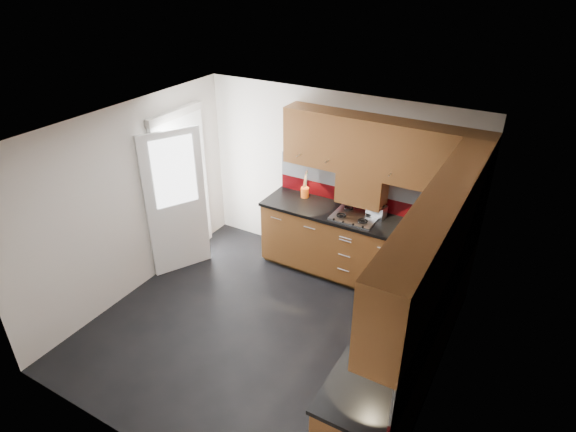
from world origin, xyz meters
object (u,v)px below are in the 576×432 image
Objects in this scene: gas_hob at (355,216)px; toaster at (377,211)px; utensil_pot at (305,191)px; food_processor at (415,289)px.

gas_hob is 0.28m from toaster.
toaster is (1.04, -0.04, -0.01)m from utensil_pot.
food_processor is at bearing -47.78° from gas_hob.
toaster is (0.23, 0.14, 0.07)m from gas_hob.
utensil_pot reaches higher than gas_hob.
utensil_pot is 1.60× the size of toaster.
gas_hob is at bearing -147.63° from toaster.
utensil_pot is 2.41m from food_processor.
utensil_pot is at bearing 143.68° from food_processor.
food_processor is (0.90, -1.38, 0.04)m from toaster.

